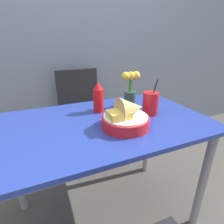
# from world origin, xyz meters

# --- Properties ---
(ground_plane) EXTENTS (12.00, 12.00, 0.00)m
(ground_plane) POSITION_xyz_m (0.00, 0.00, 0.00)
(ground_plane) COLOR #4C4742
(wall_window) EXTENTS (7.00, 0.06, 2.60)m
(wall_window) POSITION_xyz_m (0.00, 1.00, 1.30)
(wall_window) COLOR slate
(wall_window) RESTS_ON ground_plane
(dining_table) EXTENTS (1.18, 0.71, 0.75)m
(dining_table) POSITION_xyz_m (0.00, 0.00, 0.64)
(dining_table) COLOR #233893
(dining_table) RESTS_ON ground_plane
(chair_far_window) EXTENTS (0.40, 0.40, 0.91)m
(chair_far_window) POSITION_xyz_m (0.05, 0.77, 0.54)
(chair_far_window) COLOR black
(chair_far_window) RESTS_ON ground_plane
(food_basket) EXTENTS (0.24, 0.24, 0.16)m
(food_basket) POSITION_xyz_m (0.09, -0.11, 0.81)
(food_basket) COLOR red
(food_basket) RESTS_ON dining_table
(ketchup_bottle) EXTENTS (0.06, 0.06, 0.19)m
(ketchup_bottle) POSITION_xyz_m (0.02, 0.14, 0.84)
(ketchup_bottle) COLOR red
(ketchup_bottle) RESTS_ON dining_table
(drink_cup) EXTENTS (0.09, 0.09, 0.22)m
(drink_cup) POSITION_xyz_m (0.30, -0.02, 0.81)
(drink_cup) COLOR red
(drink_cup) RESTS_ON dining_table
(flower_vase) EXTENTS (0.13, 0.08, 0.23)m
(flower_vase) POSITION_xyz_m (0.25, 0.15, 0.87)
(flower_vase) COLOR #2D4738
(flower_vase) RESTS_ON dining_table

